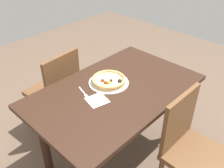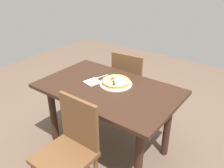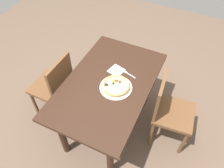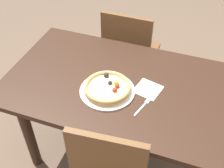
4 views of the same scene
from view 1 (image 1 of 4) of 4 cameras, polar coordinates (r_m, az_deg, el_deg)
name	(u,v)px [view 1 (image 1 of 4)]	position (r m, az deg, el deg)	size (l,w,h in m)	color
ground_plane	(115,154)	(2.38, 0.65, -15.79)	(6.00, 6.00, 0.00)	brown
dining_table	(115,101)	(1.95, 0.77, -3.99)	(1.32, 0.82, 0.73)	#331E14
chair_near	(56,90)	(2.35, -12.77, -1.36)	(0.44, 0.44, 0.88)	brown
chair_far	(190,147)	(1.86, 17.65, -13.77)	(0.40, 0.40, 0.88)	brown
plate	(109,83)	(1.94, -0.77, 0.31)	(0.32, 0.32, 0.01)	silver
pizza	(109,80)	(1.93, -0.76, 0.92)	(0.27, 0.27, 0.05)	tan
fork	(84,94)	(1.84, -6.42, -2.21)	(0.06, 0.16, 0.00)	silver
napkin	(97,100)	(1.77, -3.39, -3.79)	(0.14, 0.14, 0.00)	white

